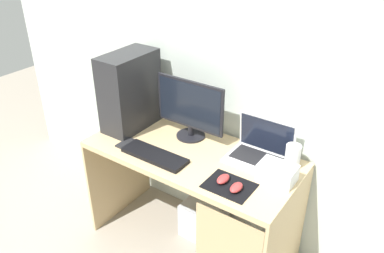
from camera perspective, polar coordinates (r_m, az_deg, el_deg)
ground_plane at (r=2.87m, az=-0.00°, el=-16.53°), size 8.00×8.00×0.00m
wall_back at (r=2.43m, az=4.83°, el=10.91°), size 4.00×0.05×2.60m
desk at (r=2.47m, az=0.18°, el=-7.17°), size 1.32×0.62×0.75m
pc_tower at (r=2.61m, az=-9.06°, el=5.14°), size 0.21×0.40×0.51m
monitor at (r=2.45m, az=-0.30°, el=2.58°), size 0.48×0.19×0.39m
laptop at (r=2.34m, az=9.95°, el=-3.61°), size 0.36×0.25×0.25m
speaker at (r=2.29m, az=14.47°, el=-4.28°), size 0.09×0.09×0.15m
projector at (r=2.18m, az=12.34°, el=-6.60°), size 0.20×0.14×0.10m
keyboard at (r=2.35m, az=-5.48°, el=-4.22°), size 0.42×0.14×0.02m
mousepad at (r=2.13m, az=5.47°, el=-8.60°), size 0.26×0.20×0.00m
mouse_left at (r=2.14m, az=4.57°, el=-7.65°), size 0.06×0.10×0.03m
mouse_right at (r=2.09m, az=6.49°, el=-8.85°), size 0.06×0.10×0.03m
cell_phone at (r=2.51m, az=-9.61°, el=-2.43°), size 0.07×0.13×0.01m
subwoofer at (r=2.86m, az=1.75°, el=-13.14°), size 0.27×0.27×0.27m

